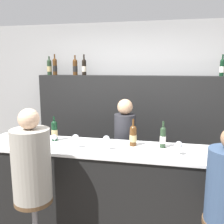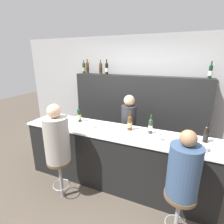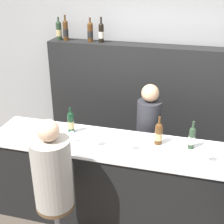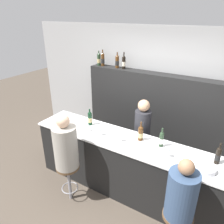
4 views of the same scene
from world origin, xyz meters
name	(u,v)px [view 1 (image 1 of 4)]	position (x,y,z in m)	size (l,w,h in m)	color
wall_back	(131,102)	(0.00, 1.84, 1.30)	(6.40, 0.05, 2.60)	#9E9E9E
bar_counter	(112,189)	(0.00, 0.31, 0.50)	(3.16, 0.66, 1.00)	black
back_bar_cabinet	(129,130)	(0.00, 1.62, 0.88)	(2.97, 0.28, 1.75)	black
wine_bottle_counter_0	(54,130)	(-0.75, 0.43, 1.12)	(0.07, 0.07, 0.30)	black
wine_bottle_counter_1	(133,135)	(0.22, 0.43, 1.12)	(0.08, 0.08, 0.31)	#4C2D14
wine_bottle_counter_2	(163,137)	(0.55, 0.43, 1.12)	(0.07, 0.07, 0.30)	#233823
wine_bottle_backbar_0	(49,67)	(-1.36, 1.62, 1.88)	(0.08, 0.08, 0.31)	#233823
wine_bottle_backbar_1	(55,66)	(-1.26, 1.62, 1.89)	(0.07, 0.07, 0.34)	#4C2D14
wine_bottle_backbar_2	(75,67)	(-0.90, 1.62, 1.89)	(0.08, 0.08, 0.32)	#4C2D14
wine_bottle_backbar_3	(84,67)	(-0.75, 1.62, 1.89)	(0.07, 0.07, 0.33)	black
wine_bottle_backbar_4	(222,67)	(1.35, 1.62, 1.88)	(0.07, 0.07, 0.31)	black
wine_glass_0	(54,138)	(-0.65, 0.22, 1.09)	(0.07, 0.07, 0.14)	silver
wine_glass_1	(76,138)	(-0.40, 0.22, 1.11)	(0.08, 0.08, 0.15)	silver
wine_glass_2	(106,140)	(-0.05, 0.22, 1.11)	(0.08, 0.08, 0.16)	silver
wine_glass_3	(179,145)	(0.71, 0.22, 1.10)	(0.07, 0.07, 0.15)	silver
tasting_menu	(131,154)	(0.24, 0.13, 1.00)	(0.21, 0.30, 0.00)	white
bar_stool_left	(34,212)	(-0.63, -0.33, 0.52)	(0.36, 0.36, 0.66)	gray
guest_seated_left	(31,161)	(-0.63, -0.33, 1.03)	(0.36, 0.36, 0.86)	gray
bartender	(125,156)	(0.05, 0.90, 0.69)	(0.29, 0.29, 1.47)	#28282D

